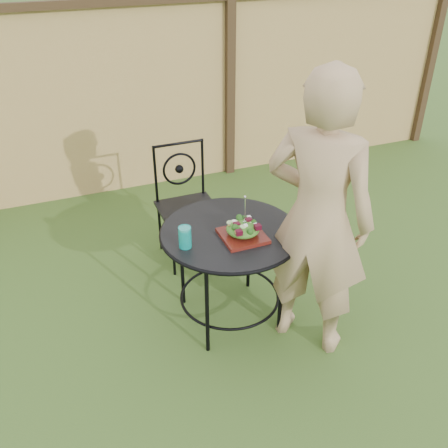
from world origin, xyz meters
name	(u,v)px	position (x,y,z in m)	size (l,w,h in m)	color
ground	(175,321)	(0.00, 0.00, 0.00)	(60.00, 60.00, 0.00)	#204115
fence	(103,102)	(0.00, 2.19, 0.95)	(8.00, 0.12, 1.90)	tan
patio_table	(230,248)	(0.39, -0.09, 0.59)	(0.92, 0.92, 0.72)	black
patio_chair	(186,201)	(0.36, 0.78, 0.50)	(0.46, 0.46, 0.95)	black
diner	(318,219)	(0.80, -0.46, 0.92)	(0.67, 0.44, 1.85)	#A0815B
salad_plate	(243,236)	(0.43, -0.20, 0.74)	(0.27, 0.27, 0.02)	#3E080B
salad	(243,229)	(0.43, -0.20, 0.79)	(0.21, 0.21, 0.08)	#235614
fork	(245,211)	(0.44, -0.20, 0.92)	(0.01, 0.01, 0.18)	silver
drinking_glass	(185,237)	(0.06, -0.16, 0.79)	(0.08, 0.08, 0.14)	#0C8D84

